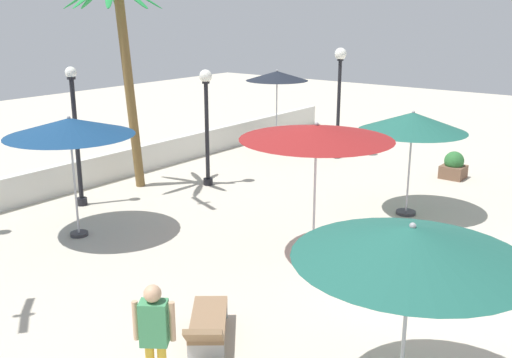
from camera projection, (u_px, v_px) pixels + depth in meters
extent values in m
plane|color=beige|center=(396.00, 277.00, 11.51)|extent=(56.00, 56.00, 0.00)
cube|color=silver|center=(82.00, 174.00, 17.19)|extent=(25.20, 0.30, 0.86)
cylinder|color=#A5A5AD|center=(404.00, 336.00, 7.36)|extent=(0.05, 0.05, 2.22)
cone|color=#1E594C|center=(411.00, 243.00, 7.01)|extent=(2.90, 2.90, 0.41)
sphere|color=#99999E|center=(413.00, 226.00, 6.95)|extent=(0.08, 0.08, 0.08)
cylinder|color=#333338|center=(406.00, 213.00, 15.07)|extent=(0.50, 0.50, 0.08)
cylinder|color=#A5A5AD|center=(409.00, 173.00, 14.77)|extent=(0.05, 0.05, 2.21)
cone|color=#1E594C|center=(413.00, 122.00, 14.42)|extent=(2.67, 2.67, 0.48)
sphere|color=#99999E|center=(413.00, 112.00, 14.35)|extent=(0.08, 0.08, 0.08)
cylinder|color=#333338|center=(79.00, 234.00, 13.63)|extent=(0.41, 0.41, 0.08)
cylinder|color=#A5A5AD|center=(75.00, 186.00, 13.31)|extent=(0.05, 0.05, 2.42)
cone|color=navy|center=(70.00, 127.00, 12.93)|extent=(2.85, 2.85, 0.39)
sphere|color=#99999E|center=(69.00, 118.00, 12.87)|extent=(0.08, 0.08, 0.08)
cylinder|color=#333338|center=(313.00, 258.00, 12.30)|extent=(0.39, 0.39, 0.08)
cylinder|color=#A5A5AD|center=(314.00, 200.00, 11.94)|extent=(0.05, 0.05, 2.64)
cone|color=maroon|center=(316.00, 132.00, 11.55)|extent=(3.09, 3.09, 0.29)
sphere|color=#99999E|center=(317.00, 124.00, 11.50)|extent=(0.08, 0.08, 0.08)
cylinder|color=#333338|center=(276.00, 151.00, 21.67)|extent=(0.52, 0.52, 0.08)
cylinder|color=#A5A5AD|center=(277.00, 116.00, 21.31)|extent=(0.05, 0.05, 2.67)
cone|color=black|center=(277.00, 76.00, 20.91)|extent=(2.24, 2.24, 0.34)
sphere|color=#99999E|center=(277.00, 71.00, 20.85)|extent=(0.08, 0.08, 0.08)
cylinder|color=brown|center=(130.00, 91.00, 16.54)|extent=(0.68, 0.27, 5.72)
cylinder|color=black|center=(208.00, 182.00, 17.58)|extent=(0.28, 0.28, 0.20)
cylinder|color=black|center=(207.00, 135.00, 17.18)|extent=(0.12, 0.12, 3.06)
cylinder|color=black|center=(206.00, 82.00, 16.76)|extent=(0.22, 0.22, 0.06)
sphere|color=white|center=(206.00, 76.00, 16.70)|extent=(0.37, 0.37, 0.37)
cylinder|color=black|center=(82.00, 201.00, 15.75)|extent=(0.28, 0.28, 0.20)
cylinder|color=black|center=(77.00, 143.00, 15.31)|extent=(0.12, 0.12, 3.39)
cylinder|color=black|center=(71.00, 78.00, 14.84)|extent=(0.22, 0.22, 0.06)
sphere|color=white|center=(71.00, 72.00, 14.80)|extent=(0.29, 0.29, 0.29)
cylinder|color=black|center=(337.00, 155.00, 20.79)|extent=(0.28, 0.28, 0.20)
cylinder|color=black|center=(338.00, 110.00, 20.35)|extent=(0.12, 0.12, 3.42)
cylinder|color=black|center=(340.00, 60.00, 19.87)|extent=(0.22, 0.22, 0.06)
sphere|color=white|center=(341.00, 54.00, 19.82)|extent=(0.41, 0.41, 0.41)
cube|color=#B7B7BC|center=(211.00, 309.00, 9.94)|extent=(0.37, 0.46, 0.35)
cube|color=#B7B7BC|center=(206.00, 352.00, 8.69)|extent=(0.37, 0.46, 0.35)
cube|color=#8C6B4C|center=(208.00, 319.00, 9.27)|extent=(1.44, 1.30, 0.08)
cube|color=#8C6B4C|center=(204.00, 336.00, 8.33)|extent=(0.77, 0.77, 0.48)
cube|color=#3F8C59|center=(154.00, 323.00, 7.58)|extent=(0.40, 0.43, 0.61)
sphere|color=tan|center=(152.00, 294.00, 7.46)|extent=(0.23, 0.23, 0.23)
cylinder|color=tan|center=(172.00, 321.00, 7.56)|extent=(0.08, 0.08, 0.55)
cylinder|color=tan|center=(136.00, 320.00, 7.58)|extent=(0.08, 0.08, 0.55)
cube|color=brown|center=(453.00, 172.00, 18.25)|extent=(0.70, 0.70, 0.40)
sphere|color=#2D6B33|center=(454.00, 161.00, 18.16)|extent=(0.60, 0.60, 0.60)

